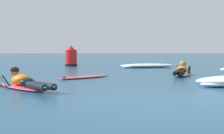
% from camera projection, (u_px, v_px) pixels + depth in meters
% --- Properties ---
extents(ground_plane, '(120.00, 120.00, 0.00)m').
position_uv_depth(ground_plane, '(115.00, 70.00, 16.33)').
color(ground_plane, navy).
extents(surfer_near, '(1.73, 2.37, 0.54)m').
position_uv_depth(surfer_near, '(24.00, 83.00, 8.43)').
color(surfer_near, '#E54C66').
rests_on(surfer_near, ground).
extents(surfer_far, '(1.24, 2.38, 0.55)m').
position_uv_depth(surfer_far, '(182.00, 71.00, 12.76)').
color(surfer_far, silver).
rests_on(surfer_far, ground).
extents(drifting_surfboard, '(1.86, 1.78, 0.16)m').
position_uv_depth(drifting_surfboard, '(85.00, 77.00, 11.62)').
color(drifting_surfboard, '#E54C66').
rests_on(drifting_surfboard, ground).
extents(whitewater_mid_right, '(2.85, 1.16, 0.21)m').
position_uv_depth(whitewater_mid_right, '(147.00, 66.00, 17.99)').
color(whitewater_mid_right, white).
rests_on(whitewater_mid_right, ground).
extents(channel_marker_buoy, '(0.66, 0.66, 1.11)m').
position_uv_depth(channel_marker_buoy, '(71.00, 58.00, 19.62)').
color(channel_marker_buoy, red).
rests_on(channel_marker_buoy, ground).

